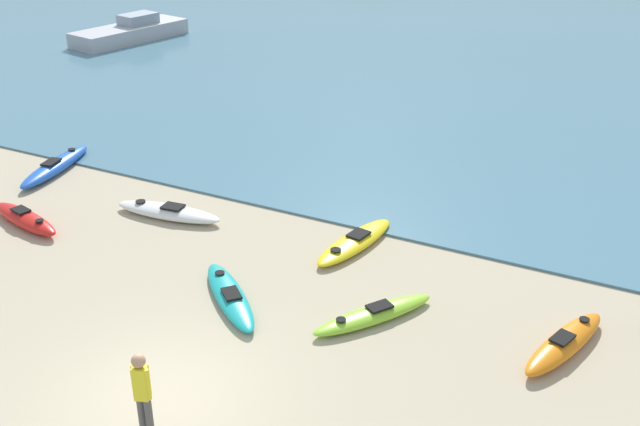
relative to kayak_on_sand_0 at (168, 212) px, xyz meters
name	(u,v)px	position (x,y,z in m)	size (l,w,h in m)	color
ground_plane	(158,397)	(4.18, -5.76, -0.15)	(400.00, 400.00, 0.00)	tan
bay_water	(584,0)	(4.18, 36.60, -0.12)	(160.00, 70.00, 0.06)	teal
kayak_on_sand_0	(168,212)	(0.00, 0.00, 0.00)	(3.03, 1.06, 0.35)	white
kayak_on_sand_1	(565,343)	(10.15, -1.19, 0.02)	(1.34, 2.75, 0.38)	orange
kayak_on_sand_2	(355,242)	(4.92, 0.75, -0.03)	(1.18, 2.96, 0.30)	yellow
kayak_on_sand_3	(374,314)	(6.55, -1.89, -0.02)	(1.99, 2.65, 0.30)	#8CCC2D
kayak_on_sand_4	(25,219)	(-2.92, -2.01, 0.03)	(2.72, 1.17, 0.41)	red
kayak_on_sand_5	(55,166)	(-4.81, 0.92, 0.02)	(1.35, 3.41, 0.40)	blue
kayak_on_sand_6	(230,296)	(3.61, -2.62, -0.03)	(2.55, 2.32, 0.30)	teal
person_near_foreground	(142,392)	(4.70, -6.64, 0.80)	(0.34, 0.26, 1.66)	#4C4C4C
moored_boat_1	(131,31)	(-13.82, 15.03, 0.33)	(3.06, 6.15, 1.20)	#B2B2B7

